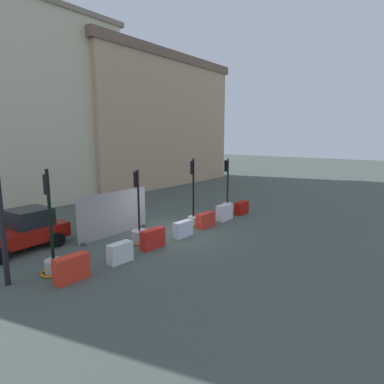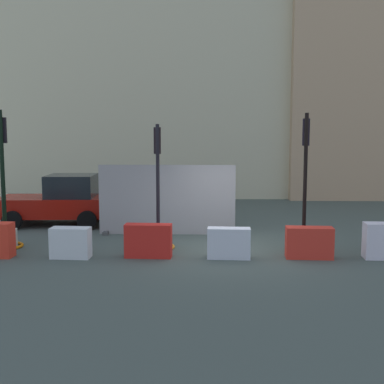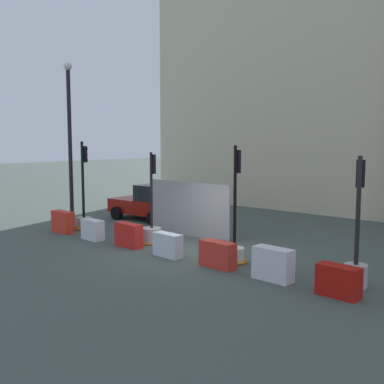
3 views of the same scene
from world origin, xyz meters
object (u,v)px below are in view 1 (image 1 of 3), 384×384
at_px(construction_barrier_0, 72,268).
at_px(construction_barrier_4, 205,220).
at_px(traffic_light_0, 53,257).
at_px(construction_barrier_6, 241,208).
at_px(traffic_light_1, 139,232).
at_px(construction_barrier_5, 224,212).
at_px(construction_barrier_2, 153,239).
at_px(construction_barrier_1, 120,253).
at_px(traffic_light_3, 227,200).
at_px(traffic_light_2, 193,214).
at_px(construction_barrier_3, 183,229).
at_px(car_red_compact, 21,231).

height_order(construction_barrier_0, construction_barrier_4, construction_barrier_0).
bearing_deg(traffic_light_0, construction_barrier_6, -5.19).
distance_m(traffic_light_1, construction_barrier_5, 5.80).
bearing_deg(construction_barrier_2, construction_barrier_4, 0.13).
bearing_deg(construction_barrier_4, construction_barrier_1, -178.87).
bearing_deg(traffic_light_3, traffic_light_2, -178.18).
relative_size(construction_barrier_0, construction_barrier_5, 1.04).
xyz_separation_m(traffic_light_2, construction_barrier_3, (-2.01, -0.88, -0.20)).
height_order(construction_barrier_2, construction_barrier_5, construction_barrier_5).
bearing_deg(construction_barrier_4, construction_barrier_3, -178.00).
bearing_deg(construction_barrier_0, traffic_light_2, 6.39).
bearing_deg(construction_barrier_1, traffic_light_3, 6.20).
distance_m(traffic_light_1, construction_barrier_2, 1.01).
height_order(traffic_light_1, construction_barrier_4, traffic_light_1).
bearing_deg(construction_barrier_0, traffic_light_3, 4.93).
height_order(construction_barrier_2, construction_barrier_6, construction_barrier_2).
height_order(traffic_light_2, construction_barrier_1, traffic_light_2).
bearing_deg(construction_barrier_1, traffic_light_0, 152.23).
bearing_deg(construction_barrier_4, traffic_light_3, 13.90).
height_order(traffic_light_3, construction_barrier_1, traffic_light_3).
bearing_deg(construction_barrier_1, traffic_light_2, 8.95).
distance_m(traffic_light_3, construction_barrier_0, 11.74).
distance_m(traffic_light_2, construction_barrier_4, 0.84).
bearing_deg(construction_barrier_0, construction_barrier_6, -0.09).
bearing_deg(construction_barrier_5, traffic_light_0, 174.32).
bearing_deg(construction_barrier_0, car_red_compact, 83.42).
bearing_deg(traffic_light_0, construction_barrier_1, -27.77).
bearing_deg(traffic_light_3, construction_barrier_0, -175.07).
xyz_separation_m(traffic_light_1, construction_barrier_2, (-0.16, -0.99, -0.07)).
bearing_deg(traffic_light_1, construction_barrier_1, -152.04).
xyz_separation_m(traffic_light_3, construction_barrier_1, (-9.66, -1.05, -0.36)).
distance_m(construction_barrier_2, construction_barrier_4, 3.98).
bearing_deg(construction_barrier_3, traffic_light_2, 23.77).
bearing_deg(traffic_light_1, construction_barrier_4, -14.41).
bearing_deg(traffic_light_3, construction_barrier_5, -153.29).
xyz_separation_m(traffic_light_1, construction_barrier_1, (-2.07, -1.10, -0.10)).
xyz_separation_m(construction_barrier_1, construction_barrier_2, (1.91, 0.11, 0.04)).
bearing_deg(traffic_light_0, construction_barrier_5, -5.68).
xyz_separation_m(construction_barrier_0, car_red_compact, (0.51, 4.43, 0.36)).
bearing_deg(construction_barrier_2, traffic_light_1, 81.02).
bearing_deg(construction_barrier_2, traffic_light_3, 6.93).
bearing_deg(construction_barrier_6, traffic_light_1, 171.93).
height_order(traffic_light_0, construction_barrier_0, traffic_light_0).
bearing_deg(traffic_light_0, construction_barrier_0, -88.39).
relative_size(construction_barrier_1, car_red_compact, 0.25).
bearing_deg(construction_barrier_1, construction_barrier_5, 0.78).
bearing_deg(car_red_compact, traffic_light_1, -43.20).
bearing_deg(construction_barrier_4, construction_barrier_2, -179.87).
bearing_deg(construction_barrier_6, construction_barrier_0, 179.91).
xyz_separation_m(traffic_light_3, construction_barrier_3, (-5.76, -1.00, -0.36)).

